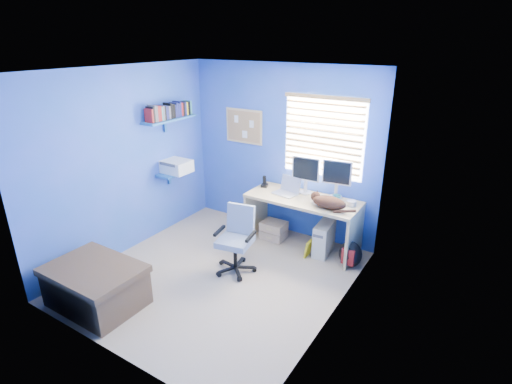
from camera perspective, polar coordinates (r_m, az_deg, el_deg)
The scene contains 23 objects.
floor at distance 5.19m, azimuth -5.34°, elevation -11.75°, with size 3.00×3.20×0.00m, color tan.
ceiling at distance 4.36m, azimuth -6.50°, elevation 16.95°, with size 3.00×3.20×0.00m, color white.
wall_back at distance 5.91m, azimuth 3.68°, elevation 5.84°, with size 3.00×0.01×2.50m, color blue.
wall_front at distance 3.61m, azimuth -21.61°, elevation -6.13°, with size 3.00×0.01×2.50m, color blue.
wall_left at distance 5.63m, azimuth -18.07°, elevation 4.05°, with size 0.01×3.20×2.50m, color blue.
wall_right at distance 3.95m, azimuth 11.69°, elevation -2.65°, with size 0.01×3.20×2.50m, color blue.
desk at distance 5.70m, azimuth 6.59°, elevation -4.32°, with size 1.57×0.65×0.74m, color tan.
laptop at distance 5.63m, azimuth 4.22°, elevation 0.75°, with size 0.33×0.26×0.22m, color silver.
monitor_left at distance 5.64m, azimuth 7.16°, elevation 2.39°, with size 0.40×0.12×0.54m, color silver.
monitor_right at distance 5.55m, azimuth 11.50°, elevation 1.83°, with size 0.40×0.12×0.54m, color silver.
phone at distance 5.90m, azimuth 1.22°, elevation 1.53°, with size 0.09×0.11×0.17m, color black.
mug at distance 5.48m, azimuth 11.45°, elevation -0.90°, with size 0.10×0.09×0.10m, color teal.
cd_spindle at distance 5.41m, azimuth 13.47°, elevation -1.55°, with size 0.13×0.13×0.07m, color silver.
cat at distance 5.25m, azimuth 10.42°, elevation -1.49°, with size 0.45×0.24×0.16m, color black.
tower_pc at distance 5.62m, azimuth 9.68°, elevation -6.56°, with size 0.19×0.44×0.45m, color beige.
drawer_boxes at distance 5.97m, azimuth 2.55°, elevation -5.44°, with size 0.35×0.28×0.27m, color tan.
yellow_book at distance 5.55m, azimuth 7.46°, elevation -8.01°, with size 0.03×0.17×0.24m, color yellow.
backpack at distance 5.40m, azimuth 13.33°, elevation -8.62°, with size 0.31×0.23×0.36m, color black.
bed_corner at distance 4.89m, azimuth -21.87°, elevation -12.32°, with size 0.99×0.71×0.48m, color brown.
office_chair at distance 5.13m, azimuth -2.80°, elevation -7.92°, with size 0.57×0.57×0.85m.
window_blinds at distance 5.53m, azimuth 9.57°, elevation 7.74°, with size 1.15×0.05×1.10m.
corkboard at distance 6.15m, azimuth -1.74°, elevation 9.37°, with size 0.64×0.02×0.52m.
wall_shelves at distance 5.97m, azimuth -11.89°, elevation 7.43°, with size 0.42×0.90×1.05m.
Camera 1 is at (2.70, -3.41, 2.82)m, focal length 28.00 mm.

